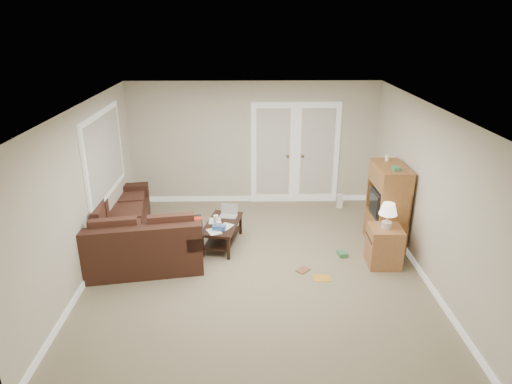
{
  "coord_description": "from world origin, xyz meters",
  "views": [
    {
      "loc": [
        -0.11,
        -6.23,
        3.65
      ],
      "look_at": [
        0.01,
        0.4,
        1.1
      ],
      "focal_mm": 32.0,
      "sensor_mm": 36.0,
      "label": 1
    }
  ],
  "objects_px": {
    "coffee_table": "(223,232)",
    "tv_armoire": "(387,206)",
    "side_cabinet": "(385,243)",
    "sectional_sofa": "(130,232)"
  },
  "relations": [
    {
      "from": "coffee_table",
      "to": "tv_armoire",
      "type": "bearing_deg",
      "value": 10.05
    },
    {
      "from": "coffee_table",
      "to": "side_cabinet",
      "type": "height_order",
      "value": "side_cabinet"
    },
    {
      "from": "coffee_table",
      "to": "side_cabinet",
      "type": "bearing_deg",
      "value": -4.77
    },
    {
      "from": "coffee_table",
      "to": "side_cabinet",
      "type": "xyz_separation_m",
      "value": [
        2.55,
        -0.72,
        0.15
      ]
    },
    {
      "from": "coffee_table",
      "to": "side_cabinet",
      "type": "distance_m",
      "value": 2.65
    },
    {
      "from": "sectional_sofa",
      "to": "coffee_table",
      "type": "height_order",
      "value": "sectional_sofa"
    },
    {
      "from": "coffee_table",
      "to": "tv_armoire",
      "type": "distance_m",
      "value": 2.79
    },
    {
      "from": "coffee_table",
      "to": "tv_armoire",
      "type": "xyz_separation_m",
      "value": [
        2.75,
        -0.05,
        0.49
      ]
    },
    {
      "from": "sectional_sofa",
      "to": "tv_armoire",
      "type": "bearing_deg",
      "value": -7.93
    },
    {
      "from": "coffee_table",
      "to": "tv_armoire",
      "type": "relative_size",
      "value": 0.72
    }
  ]
}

